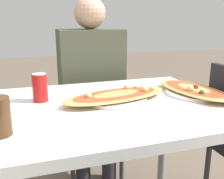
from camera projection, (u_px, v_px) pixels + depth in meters
dining_table at (107, 122)px, 1.15m from camera, size 1.07×0.80×0.75m
chair_far_seated at (89, 105)px, 1.89m from camera, size 0.40×0.40×0.89m
person_seated at (92, 78)px, 1.73m from camera, size 0.41×0.26×1.24m
pizza_main at (116, 96)px, 1.17m from camera, size 0.53×0.30×0.06m
soda_can at (40, 88)px, 1.15m from camera, size 0.07×0.07×0.12m
pizza_second at (193, 90)px, 1.27m from camera, size 0.27×0.47×0.06m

